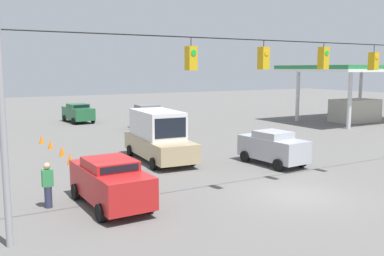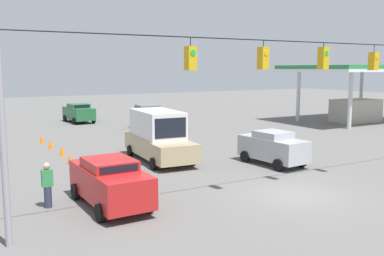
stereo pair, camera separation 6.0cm
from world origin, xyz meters
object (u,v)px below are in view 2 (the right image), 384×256
at_px(traffic_cone_second, 82,169).
at_px(traffic_cone_farthest, 42,139).
at_px(sedan_silver_crossing_near, 273,147).
at_px(traffic_cone_fourth, 62,151).
at_px(gas_station, 357,81).
at_px(overhead_signal_span, 294,88).
at_px(traffic_cone_fifth, 51,144).
at_px(sedan_red_parked_shoulder, 110,181).
at_px(pickup_truck_grey_oncoming_deep, 150,119).
at_px(sedan_green_withflow_deep, 79,113).
at_px(box_truck_tan_withflow_mid, 158,136).
at_px(traffic_cone_third, 70,159).
at_px(traffic_cone_nearest, 97,180).
at_px(pedestrian, 47,185).

relative_size(traffic_cone_second, traffic_cone_farthest, 1.00).
bearing_deg(traffic_cone_second, sedan_silver_crossing_near, 164.11).
xyz_separation_m(traffic_cone_fourth, gas_station, (-28.92, -2.68, 3.70)).
distance_m(overhead_signal_span, traffic_cone_fifth, 17.21).
height_order(sedan_red_parked_shoulder, traffic_cone_fourth, sedan_red_parked_shoulder).
bearing_deg(pickup_truck_grey_oncoming_deep, sedan_silver_crossing_near, 91.85).
bearing_deg(sedan_green_withflow_deep, pickup_truck_grey_oncoming_deep, 114.99).
bearing_deg(overhead_signal_span, traffic_cone_fifth, -66.44).
bearing_deg(overhead_signal_span, gas_station, -145.60).
relative_size(overhead_signal_span, pickup_truck_grey_oncoming_deep, 4.21).
relative_size(sedan_green_withflow_deep, box_truck_tan_withflow_mid, 0.69).
relative_size(box_truck_tan_withflow_mid, traffic_cone_second, 9.96).
height_order(traffic_cone_second, traffic_cone_farthest, same).
distance_m(traffic_cone_fifth, traffic_cone_farthest, 2.42).
bearing_deg(sedan_silver_crossing_near, gas_station, -151.18).
bearing_deg(pickup_truck_grey_oncoming_deep, traffic_cone_fifth, 27.22).
bearing_deg(sedan_red_parked_shoulder, traffic_cone_third, -92.93).
bearing_deg(traffic_cone_third, sedan_silver_crossing_near, 150.36).
height_order(traffic_cone_second, traffic_cone_fourth, same).
xyz_separation_m(traffic_cone_nearest, gas_station, (-29.13, -10.41, 3.70)).
xyz_separation_m(traffic_cone_nearest, pedestrian, (2.45, 1.78, 0.56)).
bearing_deg(box_truck_tan_withflow_mid, pedestrian, 37.91).
height_order(sedan_green_withflow_deep, pedestrian, sedan_green_withflow_deep).
distance_m(pickup_truck_grey_oncoming_deep, traffic_cone_fifth, 10.26).
bearing_deg(box_truck_tan_withflow_mid, sedan_silver_crossing_near, 140.09).
xyz_separation_m(pickup_truck_grey_oncoming_deep, traffic_cone_fifth, (9.11, 4.68, -0.66)).
height_order(traffic_cone_second, traffic_cone_fifth, same).
distance_m(gas_station, pedestrian, 34.00).
distance_m(pickup_truck_grey_oncoming_deep, box_truck_tan_withflow_mid, 12.11).
height_order(pickup_truck_grey_oncoming_deep, gas_station, gas_station).
bearing_deg(traffic_cone_fifth, traffic_cone_third, 89.81).
bearing_deg(overhead_signal_span, sedan_red_parked_shoulder, -16.96).
height_order(overhead_signal_span, traffic_cone_farthest, overhead_signal_span).
height_order(sedan_green_withflow_deep, traffic_cone_farthest, sedan_green_withflow_deep).
distance_m(pickup_truck_grey_oncoming_deep, traffic_cone_nearest, 17.69).
xyz_separation_m(traffic_cone_second, traffic_cone_fourth, (-0.23, -5.26, 0.00)).
height_order(overhead_signal_span, gas_station, overhead_signal_span).
height_order(sedan_silver_crossing_near, traffic_cone_second, sedan_silver_crossing_near).
bearing_deg(sedan_red_parked_shoulder, box_truck_tan_withflow_mid, -127.85).
distance_m(overhead_signal_span, traffic_cone_nearest, 9.32).
xyz_separation_m(overhead_signal_span, traffic_cone_fourth, (6.55, -12.64, -4.12)).
bearing_deg(sedan_silver_crossing_near, traffic_cone_second, -15.89).
xyz_separation_m(traffic_cone_fourth, traffic_cone_farthest, (0.25, -5.10, 0.00)).
xyz_separation_m(traffic_cone_farthest, gas_station, (-29.16, 2.42, 3.70)).
relative_size(box_truck_tan_withflow_mid, traffic_cone_farthest, 9.96).
height_order(overhead_signal_span, traffic_cone_fifth, overhead_signal_span).
bearing_deg(traffic_cone_second, traffic_cone_third, -91.74).
relative_size(overhead_signal_span, pedestrian, 12.76).
xyz_separation_m(pickup_truck_grey_oncoming_deep, sedan_red_parked_shoulder, (9.53, 17.84, -0.02)).
relative_size(sedan_green_withflow_deep, traffic_cone_second, 6.90).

